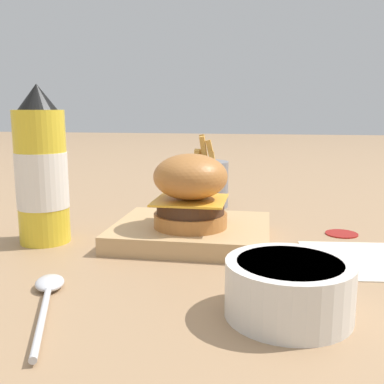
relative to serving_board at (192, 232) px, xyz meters
name	(u,v)px	position (x,y,z in m)	size (l,w,h in m)	color
ground_plane	(197,242)	(-0.01, 0.01, -0.01)	(6.00, 6.00, 0.00)	#9E7A56
serving_board	(192,232)	(0.00, 0.00, 0.00)	(0.24, 0.20, 0.03)	tan
burger	(190,190)	(0.00, 0.02, 0.07)	(0.11, 0.11, 0.11)	#AD6B33
ketchup_bottle	(42,173)	(0.22, 0.04, 0.09)	(0.08, 0.08, 0.24)	yellow
fries_basket	(205,183)	(0.02, -0.25, 0.04)	(0.10, 0.10, 0.15)	slate
side_bowl	(289,287)	(-0.14, 0.24, 0.02)	(0.13, 0.13, 0.06)	silver
spoon	(48,291)	(0.12, 0.24, -0.01)	(0.09, 0.18, 0.01)	silver
ketchup_puddle	(342,233)	(-0.24, -0.07, -0.01)	(0.05, 0.05, 0.00)	#9E140F
parchment_square	(367,259)	(-0.25, 0.05, -0.01)	(0.17, 0.17, 0.00)	beige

